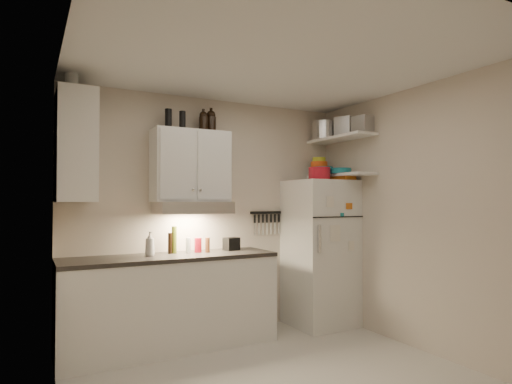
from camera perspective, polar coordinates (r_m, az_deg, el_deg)
name	(u,v)px	position (r m, az deg, el deg)	size (l,w,h in m)	color
floor	(281,384)	(3.76, 3.40, -24.19)	(3.20, 3.00, 0.02)	beige
ceiling	(281,60)	(3.65, 3.35, 17.20)	(3.20, 3.00, 0.02)	silver
back_wall	(211,215)	(4.82, -6.06, -3.08)	(3.20, 0.02, 2.60)	beige
left_wall	(63,226)	(2.96, -24.31, -4.16)	(0.02, 3.00, 2.60)	beige
right_wall	(421,217)	(4.52, 21.09, -3.13)	(0.02, 3.00, 2.60)	beige
base_cabinet	(171,304)	(4.46, -11.32, -14.39)	(2.10, 0.60, 0.88)	white
countertop	(171,257)	(4.37, -11.29, -8.51)	(2.10, 0.62, 0.04)	#2B2725
upper_cabinet	(191,166)	(4.56, -8.72, 3.42)	(0.80, 0.33, 0.75)	white
side_cabinet	(76,146)	(4.20, -22.93, 5.62)	(0.33, 0.55, 1.00)	white
range_hood	(193,208)	(4.48, -8.46, -2.06)	(0.76, 0.46, 0.12)	silver
fridge	(320,252)	(5.16, 8.55, -7.96)	(0.70, 0.68, 1.70)	white
shelf_hi	(340,138)	(5.19, 11.18, 7.03)	(0.30, 0.95, 0.03)	white
shelf_lo	(340,175)	(5.15, 11.20, 2.18)	(0.30, 0.95, 0.03)	white
knife_strip	(266,213)	(5.10, 1.37, -2.76)	(0.42, 0.02, 0.03)	black
dutch_oven	(319,174)	(4.96, 8.44, 2.44)	(0.25, 0.25, 0.14)	#AC1423
book_stack	(342,177)	(5.10, 11.45, 2.01)	(0.20, 0.25, 0.08)	orange
spice_jar	(324,177)	(5.13, 9.02, 2.00)	(0.05, 0.05, 0.09)	silver
stock_pot	(325,131)	(5.38, 9.13, 8.08)	(0.31, 0.31, 0.22)	silver
tin_a	(346,127)	(5.19, 11.89, 8.45)	(0.22, 0.20, 0.22)	#AAAAAD
tin_b	(363,125)	(5.00, 14.09, 8.65)	(0.19, 0.19, 0.19)	#AAAAAD
bowl_teal	(323,171)	(5.35, 8.87, 2.76)	(0.26, 0.26, 0.10)	#166F7C
bowl_orange	(319,164)	(5.34, 8.41, 3.67)	(0.21, 0.21, 0.06)	#ED5416
bowl_yellow	(319,160)	(5.35, 8.40, 4.28)	(0.16, 0.16, 0.05)	#B2BD21
plates	(340,171)	(5.07, 11.17, 2.76)	(0.25, 0.25, 0.06)	#166F7C
growler_a	(203,121)	(4.68, -7.03, 9.34)	(0.10, 0.10, 0.23)	black
growler_b	(211,122)	(4.76, -6.02, 9.33)	(0.11, 0.11, 0.25)	black
thermos_a	(182,120)	(4.56, -9.78, 9.39)	(0.07, 0.07, 0.19)	black
thermos_b	(168,119)	(4.55, -11.61, 9.52)	(0.07, 0.07, 0.20)	black
side_jar	(71,81)	(4.28, -23.41, 13.41)	(0.12, 0.12, 0.16)	silver
soap_bottle	(150,242)	(4.32, -13.98, -6.55)	(0.10, 0.10, 0.27)	white
pepper_mill	(207,245)	(4.53, -6.49, -7.03)	(0.05, 0.05, 0.16)	brown
oil_bottle	(174,240)	(4.50, -10.86, -6.28)	(0.05, 0.05, 0.28)	#4E5B16
vinegar_bottle	(170,243)	(4.48, -11.39, -6.72)	(0.04, 0.04, 0.21)	black
clear_bottle	(188,245)	(4.52, -9.03, -7.03)	(0.05, 0.05, 0.16)	silver
red_jar	(198,245)	(4.55, -7.74, -7.03)	(0.08, 0.08, 0.15)	#AC1423
caddy	(231,244)	(4.71, -3.30, -6.92)	(0.16, 0.11, 0.14)	black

